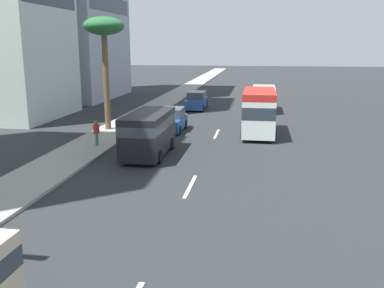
# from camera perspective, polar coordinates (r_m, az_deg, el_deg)

# --- Properties ---
(ground_plane) EXTENTS (198.00, 198.00, 0.00)m
(ground_plane) POSITION_cam_1_polar(r_m,az_deg,el_deg) (34.79, 3.90, 2.62)
(ground_plane) COLOR #26282B
(sidewalk_right) EXTENTS (162.00, 3.09, 0.15)m
(sidewalk_right) POSITION_cam_1_polar(r_m,az_deg,el_deg) (36.17, -7.90, 3.05)
(sidewalk_right) COLOR gray
(sidewalk_right) RESTS_ON ground_plane
(lane_stripe_mid) EXTENTS (3.20, 0.16, 0.01)m
(lane_stripe_mid) POSITION_cam_1_polar(r_m,az_deg,el_deg) (19.54, -0.23, -5.58)
(lane_stripe_mid) COLOR silver
(lane_stripe_mid) RESTS_ON ground_plane
(lane_stripe_far) EXTENTS (3.20, 0.16, 0.01)m
(lane_stripe_far) POSITION_cam_1_polar(r_m,az_deg,el_deg) (30.95, 3.26, 1.35)
(lane_stripe_far) COLOR silver
(lane_stripe_far) RESTS_ON ground_plane
(car_lead) EXTENTS (4.04, 1.79, 1.68)m
(car_lead) POSITION_cam_1_polar(r_m,az_deg,el_deg) (31.95, -2.67, 3.15)
(car_lead) COLOR #1E478C
(car_lead) RESTS_ON ground_plane
(van_third) EXTENTS (5.02, 2.20, 2.31)m
(van_third) POSITION_cam_1_polar(r_m,az_deg,el_deg) (42.02, 9.42, 6.09)
(van_third) COLOR white
(van_third) RESTS_ON ground_plane
(van_fourth) EXTENTS (5.41, 2.18, 2.48)m
(van_fourth) POSITION_cam_1_polar(r_m,az_deg,el_deg) (24.75, -5.74, 1.70)
(van_fourth) COLOR black
(van_fourth) RESTS_ON ground_plane
(minibus_fifth) EXTENTS (6.03, 2.31, 3.14)m
(minibus_fifth) POSITION_cam_1_polar(r_m,az_deg,el_deg) (30.69, 8.82, 4.36)
(minibus_fifth) COLOR silver
(minibus_fifth) RESTS_ON ground_plane
(car_sixth) EXTENTS (4.48, 1.83, 1.72)m
(car_sixth) POSITION_cam_1_polar(r_m,az_deg,el_deg) (42.85, 0.60, 5.69)
(car_sixth) COLOR #1E478C
(car_sixth) RESTS_ON ground_plane
(pedestrian_near_lamp) EXTENTS (0.38, 0.31, 1.55)m
(pedestrian_near_lamp) POSITION_cam_1_polar(r_m,az_deg,el_deg) (27.13, -12.48, 1.54)
(pedestrian_near_lamp) COLOR #4C8C66
(pedestrian_near_lamp) RESTS_ON sidewalk_right
(palm_tree) EXTENTS (2.87, 2.87, 8.01)m
(palm_tree) POSITION_cam_1_polar(r_m,az_deg,el_deg) (32.04, -11.52, 14.29)
(palm_tree) COLOR brown
(palm_tree) RESTS_ON sidewalk_right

